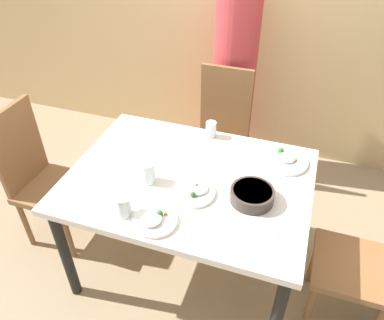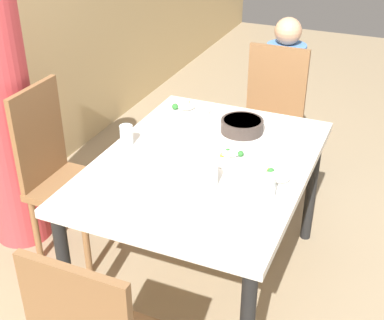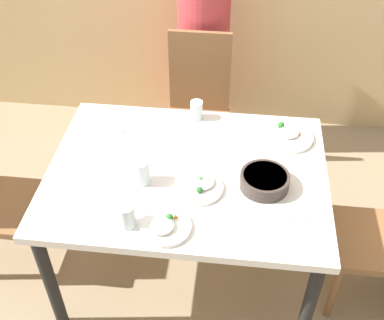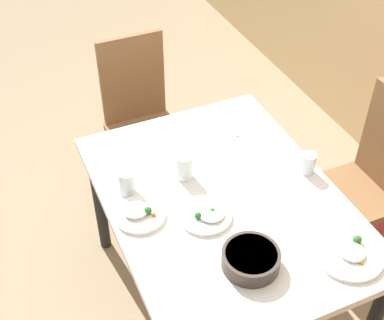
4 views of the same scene
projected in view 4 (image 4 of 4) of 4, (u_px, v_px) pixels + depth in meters
ground_plane at (218, 300)px, 2.77m from camera, size 10.00×10.00×0.00m
dining_table at (223, 212)px, 2.34m from camera, size 1.31×0.97×0.75m
chair_adult_spot at (365, 179)px, 2.71m from camera, size 0.40×0.40×0.98m
chair_empty_left at (141, 117)px, 3.12m from camera, size 0.40×0.40×0.98m
bowl_curry at (251, 259)px, 1.99m from camera, size 0.22×0.22×0.07m
plate_rice_adult at (139, 213)px, 2.19m from camera, size 0.21×0.21×0.05m
plate_rice_child at (350, 254)px, 2.04m from camera, size 0.26×0.26×0.05m
plate_noodles at (207, 215)px, 2.19m from camera, size 0.22×0.22×0.05m
glass_water_tall at (184, 166)px, 2.35m from camera, size 0.08×0.08×0.12m
glass_water_short at (308, 163)px, 2.38m from camera, size 0.07×0.07×0.10m
glass_water_center at (127, 182)px, 2.28m from camera, size 0.07×0.07×0.11m
fork_steel at (221, 311)px, 1.86m from camera, size 0.18×0.05×0.01m
spoon_steel at (234, 125)px, 2.67m from camera, size 0.18×0.07×0.01m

